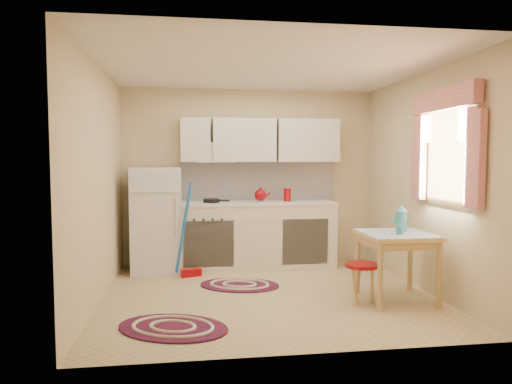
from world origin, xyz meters
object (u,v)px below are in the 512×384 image
Objects in this scene: fridge at (157,220)px; stool at (361,283)px; table at (396,267)px; base_cabinets at (253,236)px.

stool is at bearing -37.55° from fridge.
table is 0.43m from stool.
table is (1.31, -1.71, -0.08)m from base_cabinets.
fridge is 3.11m from table.
fridge reaches higher than stool.
fridge reaches higher than base_cabinets.
fridge is at bearing 142.45° from stool.
stool is (0.91, -1.75, -0.23)m from base_cabinets.
stool is at bearing -174.32° from table.
table is at bearing -32.47° from fridge.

